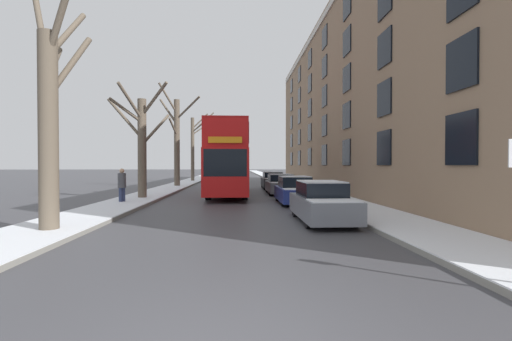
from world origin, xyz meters
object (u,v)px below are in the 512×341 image
Objects in this scene: parked_car_2 at (281,185)px; pedestrian_left_sidewalk at (122,185)px; bare_tree_left_0 at (51,110)px; parked_car_1 at (295,191)px; bare_tree_left_2 at (176,138)px; parked_car_0 at (322,203)px; bare_tree_left_3 at (194,146)px; oncoming_van at (227,172)px; bare_tree_left_1 at (141,141)px; parked_car_3 at (273,181)px; double_decker_bus at (228,157)px.

pedestrian_left_sidewalk is at bearing -145.99° from parked_car_2.
bare_tree_left_0 is 11.50m from parked_car_1.
bare_tree_left_2 is 11.92m from parked_car_2.
pedestrian_left_sidewalk is (-8.80, 5.70, 0.34)m from parked_car_0.
bare_tree_left_3 is at bearing 105.60° from parked_car_0.
bare_tree_left_2 is 10.00m from oncoming_van.
parked_car_3 is at bearing 46.89° from bare_tree_left_1.
bare_tree_left_2 is 0.80× the size of double_decker_bus.
parked_car_3 is 14.34m from pedestrian_left_sidewalk.
bare_tree_left_2 is (-0.06, 20.75, 0.82)m from bare_tree_left_0.
bare_tree_left_1 reaches higher than parked_car_3.
bare_tree_left_0 is at bearing -89.63° from bare_tree_left_1.
bare_tree_left_1 is 5.93m from double_decker_bus.
parked_car_3 is 2.44× the size of pedestrian_left_sidewalk.
parked_car_2 is (8.18, -17.65, -3.65)m from bare_tree_left_3.
double_decker_bus is 2.15× the size of oncoming_van.
parked_car_3 is (-0.00, 11.33, 0.02)m from parked_car_1.
parked_car_3 is at bearing 90.00° from parked_car_2.
bare_tree_left_1 is 1.66× the size of parked_car_1.
parked_car_2 is (0.00, 11.64, -0.01)m from parked_car_0.
parked_car_0 reaches higher than parked_car_2.
bare_tree_left_3 is 19.80m from parked_car_2.
parked_car_3 is at bearing 90.00° from parked_car_0.
parked_car_2 is (8.39, 13.24, -2.95)m from bare_tree_left_0.
bare_tree_left_3 is 25.24m from parked_car_1.
bare_tree_left_0 is at bearing -169.21° from parked_car_0.
parked_car_1 reaches higher than parked_car_2.
bare_tree_left_3 is at bearing -156.75° from pedestrian_left_sidewalk.
parked_car_0 is 5.69m from parked_car_1.
double_decker_bus is 6.32× the size of pedestrian_left_sidewalk.
parked_car_1 is at bearing -79.08° from oncoming_van.
bare_tree_left_1 reaches higher than parked_car_1.
parked_car_2 is (0.00, 5.95, -0.01)m from parked_car_1.
bare_tree_left_2 is at bearing 113.82° from parked_car_0.
bare_tree_left_2 is at bearing -116.53° from oncoming_van.
bare_tree_left_3 is at bearing 114.86° from parked_car_2.
parked_car_1 is at bearing 114.71° from pedestrian_left_sidewalk.
bare_tree_left_1 is (-0.06, 9.58, -0.25)m from bare_tree_left_0.
parked_car_1 is (8.46, -2.29, -2.69)m from bare_tree_left_1.
pedestrian_left_sidewalk is (-0.35, -13.46, -3.42)m from bare_tree_left_2.
pedestrian_left_sidewalk is at bearing 179.94° from parked_car_1.
bare_tree_left_0 is 0.91× the size of bare_tree_left_3.
parked_car_3 is (3.60, 5.72, -1.88)m from double_decker_bus.
double_decker_bus is at bearing 69.59° from bare_tree_left_0.
double_decker_bus is (4.86, 3.31, -0.79)m from bare_tree_left_1.
bare_tree_left_0 is 1.42× the size of oncoming_van.
oncoming_van reaches higher than parked_car_2.
parked_car_0 is (3.60, -11.30, -1.89)m from double_decker_bus.
oncoming_van is (-4.23, 10.60, 0.49)m from parked_car_3.
bare_tree_left_0 is at bearing -110.41° from double_decker_bus.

